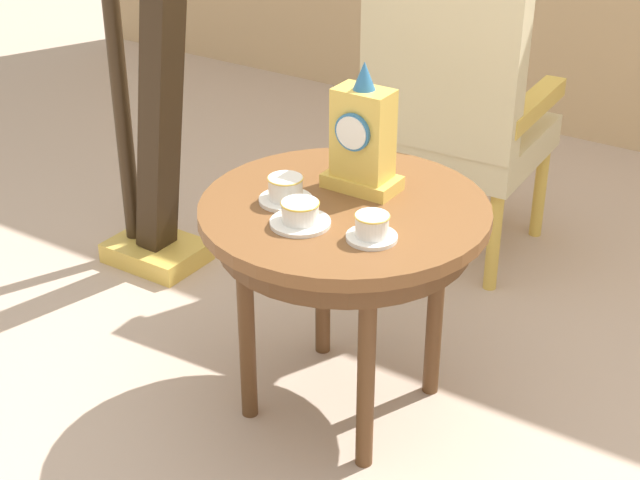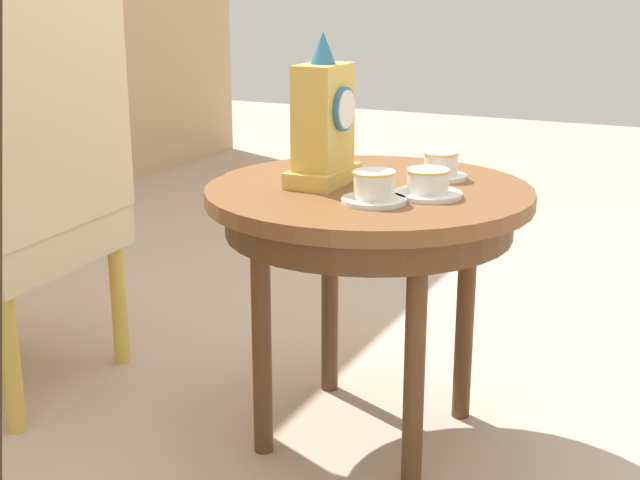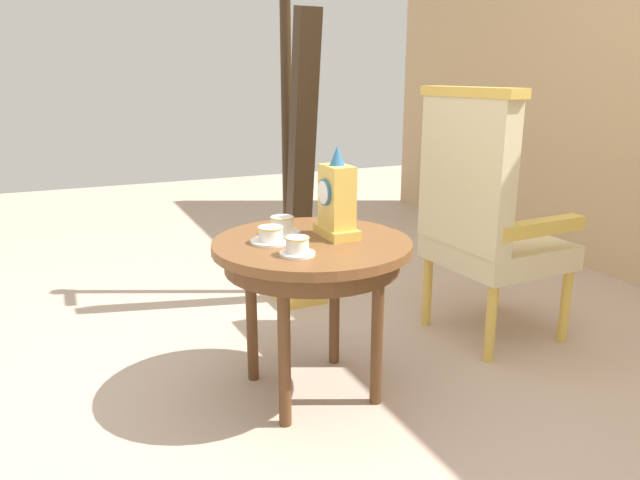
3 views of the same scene
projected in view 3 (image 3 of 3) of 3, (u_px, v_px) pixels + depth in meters
name	position (u px, v px, depth m)	size (l,w,h in m)	color
ground_plane	(319.00, 397.00, 2.29)	(10.00, 10.00, 0.00)	#BCA38E
side_table	(312.00, 259.00, 2.20)	(0.73, 0.73, 0.61)	brown
teacup_left	(282.00, 226.00, 2.26)	(0.14, 0.14, 0.07)	white
teacup_right	(271.00, 236.00, 2.14)	(0.15, 0.15, 0.06)	white
teacup_center	(297.00, 247.00, 2.00)	(0.12, 0.12, 0.06)	white
mantel_clock	(337.00, 201.00, 2.20)	(0.19, 0.11, 0.34)	gold
armchair	(483.00, 214.00, 2.66)	(0.57, 0.56, 1.14)	beige
harp	(297.00, 175.00, 3.10)	(0.40, 0.24, 1.70)	gold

